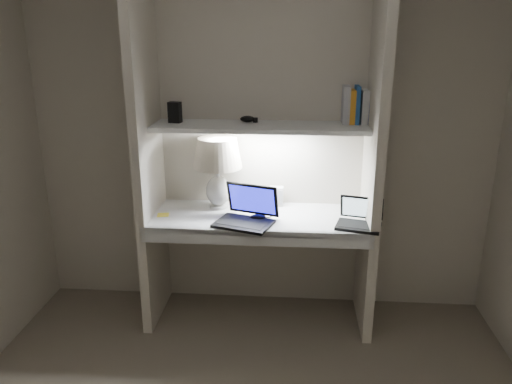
# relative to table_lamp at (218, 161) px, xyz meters

# --- Properties ---
(back_wall) EXTENTS (3.20, 0.01, 2.50)m
(back_wall) POSITION_rel_table_lamp_xyz_m (0.29, 0.14, 0.15)
(back_wall) COLOR beige
(back_wall) RESTS_ON floor
(alcove_panel_left) EXTENTS (0.06, 0.55, 2.50)m
(alcove_panel_left) POSITION_rel_table_lamp_xyz_m (-0.44, -0.13, 0.15)
(alcove_panel_left) COLOR beige
(alcove_panel_left) RESTS_ON floor
(alcove_panel_right) EXTENTS (0.06, 0.55, 2.50)m
(alcove_panel_right) POSITION_rel_table_lamp_xyz_m (1.02, -0.13, 0.15)
(alcove_panel_right) COLOR beige
(alcove_panel_right) RESTS_ON floor
(desk) EXTENTS (1.40, 0.55, 0.04)m
(desk) POSITION_rel_table_lamp_xyz_m (0.29, -0.13, -0.35)
(desk) COLOR white
(desk) RESTS_ON alcove_panel_left
(desk_apron) EXTENTS (1.46, 0.03, 0.10)m
(desk_apron) POSITION_rel_table_lamp_xyz_m (0.29, -0.39, -0.38)
(desk_apron) COLOR silver
(desk_apron) RESTS_ON desk
(shelf) EXTENTS (1.40, 0.36, 0.03)m
(shelf) POSITION_rel_table_lamp_xyz_m (0.29, -0.04, 0.25)
(shelf) COLOR silver
(shelf) RESTS_ON back_wall
(strip_light) EXTENTS (0.60, 0.04, 0.02)m
(strip_light) POSITION_rel_table_lamp_xyz_m (0.29, -0.04, 0.22)
(strip_light) COLOR white
(strip_light) RESTS_ON shelf
(table_lamp) EXTENTS (0.34, 0.34, 0.49)m
(table_lamp) POSITION_rel_table_lamp_xyz_m (0.00, 0.00, 0.00)
(table_lamp) COLOR white
(table_lamp) RESTS_ON desk
(laptop_main) EXTENTS (0.43, 0.40, 0.24)m
(laptop_main) POSITION_rel_table_lamp_xyz_m (0.22, -0.26, -0.28)
(laptop_main) COLOR black
(laptop_main) RESTS_ON desk
(laptop_netbook) EXTENTS (0.32, 0.30, 0.17)m
(laptop_netbook) POSITION_rel_table_lamp_xyz_m (0.94, -0.26, -0.29)
(laptop_netbook) COLOR black
(laptop_netbook) RESTS_ON desk
(speaker) EXTENTS (0.10, 0.07, 0.13)m
(speaker) POSITION_rel_table_lamp_xyz_m (0.40, 0.08, -0.27)
(speaker) COLOR silver
(speaker) RESTS_ON desk
(mouse) EXTENTS (0.10, 0.07, 0.04)m
(mouse) POSITION_rel_table_lamp_xyz_m (0.29, -0.22, -0.32)
(mouse) COLOR black
(mouse) RESTS_ON desk
(cable_coil) EXTENTS (0.12, 0.12, 0.01)m
(cable_coil) POSITION_rel_table_lamp_xyz_m (0.33, -0.15, -0.33)
(cable_coil) COLOR black
(cable_coil) RESTS_ON desk
(sticky_note) EXTENTS (0.09, 0.09, 0.00)m
(sticky_note) POSITION_rel_table_lamp_xyz_m (-0.35, -0.17, -0.33)
(sticky_note) COLOR yellow
(sticky_note) RESTS_ON desk
(book_row) EXTENTS (0.23, 0.16, 0.24)m
(book_row) POSITION_rel_table_lamp_xyz_m (0.94, 0.07, 0.38)
(book_row) COLOR white
(book_row) RESTS_ON shelf
(shelf_box) EXTENTS (0.09, 0.07, 0.14)m
(shelf_box) POSITION_rel_table_lamp_xyz_m (-0.28, -0.00, 0.33)
(shelf_box) COLOR black
(shelf_box) RESTS_ON shelf
(shelf_gadget) EXTENTS (0.11, 0.08, 0.04)m
(shelf_gadget) POSITION_rel_table_lamp_xyz_m (0.20, 0.04, 0.28)
(shelf_gadget) COLOR black
(shelf_gadget) RESTS_ON shelf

